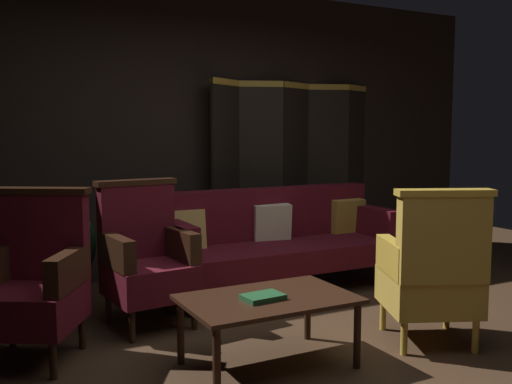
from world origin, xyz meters
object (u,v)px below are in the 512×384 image
at_px(velvet_couch, 277,238).
at_px(potted_plant, 58,250).
at_px(armchair_wing_left, 146,257).
at_px(armchair_wing_right, 34,280).
at_px(folding_screen, 296,170).
at_px(armchair_gilt_accent, 432,271).
at_px(book_green_cloth, 263,297).
at_px(coffee_table, 268,305).

height_order(velvet_couch, potted_plant, velvet_couch).
xyz_separation_m(armchair_wing_left, armchair_wing_right, (-0.79, -0.30, 0.00)).
relative_size(armchair_wing_right, potted_plant, 1.22).
distance_m(velvet_couch, potted_plant, 1.84).
relative_size(folding_screen, potted_plant, 2.47).
distance_m(folding_screen, armchair_gilt_accent, 2.62).
height_order(armchair_wing_left, book_green_cloth, armchair_wing_left).
relative_size(armchair_wing_left, book_green_cloth, 4.44).
bearing_deg(book_green_cloth, folding_screen, 54.90).
height_order(coffee_table, potted_plant, potted_plant).
bearing_deg(armchair_wing_left, velvet_couch, 16.95).
xyz_separation_m(folding_screen, armchair_wing_left, (-2.03, -1.27, -0.50)).
relative_size(velvet_couch, armchair_wing_right, 2.04).
bearing_deg(armchair_wing_right, armchair_gilt_accent, -22.30).
xyz_separation_m(armchair_gilt_accent, armchair_wing_right, (-2.32, 0.95, 0.00)).
bearing_deg(armchair_gilt_accent, velvet_couch, 97.61).
distance_m(coffee_table, potted_plant, 1.86).
bearing_deg(potted_plant, armchair_gilt_accent, -41.09).
height_order(velvet_couch, armchair_wing_right, armchair_wing_right).
relative_size(coffee_table, armchair_wing_left, 0.96).
relative_size(coffee_table, armchair_gilt_accent, 0.96).
distance_m(armchair_wing_left, armchair_wing_right, 0.85).
distance_m(velvet_couch, coffee_table, 1.71).
relative_size(velvet_couch, armchair_wing_left, 2.04).
height_order(velvet_couch, coffee_table, velvet_couch).
bearing_deg(potted_plant, book_green_cloth, -61.41).
height_order(folding_screen, armchair_wing_right, folding_screen).
bearing_deg(folding_screen, potted_plant, -164.01).
xyz_separation_m(velvet_couch, coffee_table, (-0.89, -1.46, -0.08)).
relative_size(velvet_couch, armchair_gilt_accent, 2.04).
bearing_deg(velvet_couch, folding_screen, 50.39).
bearing_deg(book_green_cloth, coffee_table, 30.07).
bearing_deg(folding_screen, coffee_table, -124.59).
relative_size(armchair_gilt_accent, armchair_wing_right, 1.00).
distance_m(folding_screen, armchair_wing_left, 2.44).
xyz_separation_m(armchair_wing_left, book_green_cloth, (0.37, -1.09, -0.06)).
height_order(coffee_table, armchair_wing_right, armchair_wing_right).
height_order(coffee_table, armchair_wing_left, armchair_wing_left).
height_order(armchair_wing_right, potted_plant, armchair_wing_right).
height_order(armchair_wing_left, armchair_wing_right, same).
xyz_separation_m(coffee_table, armchair_gilt_accent, (1.11, -0.19, 0.12)).
bearing_deg(armchair_wing_right, folding_screen, 29.06).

